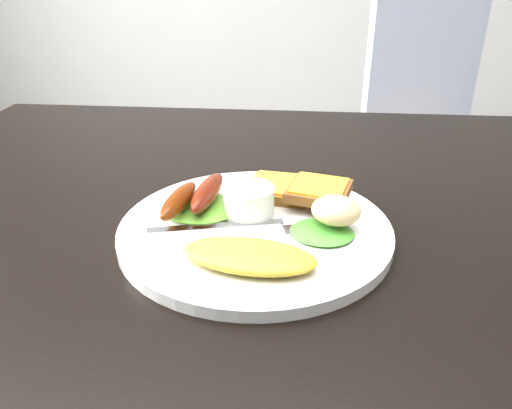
{
  "coord_description": "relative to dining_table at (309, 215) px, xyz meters",
  "views": [
    {
      "loc": [
        -0.02,
        -0.56,
        1.02
      ],
      "look_at": [
        -0.06,
        -0.08,
        0.78
      ],
      "focal_mm": 35.0,
      "sensor_mm": 36.0,
      "label": 1
    }
  ],
  "objects": [
    {
      "name": "plate",
      "position": [
        -0.06,
        -0.09,
        0.03
      ],
      "size": [
        0.29,
        0.29,
        0.01
      ],
      "primitive_type": "cylinder",
      "color": "white",
      "rests_on": "dining_table"
    },
    {
      "name": "sausage_a",
      "position": [
        -0.14,
        -0.08,
        0.05
      ],
      "size": [
        0.04,
        0.09,
        0.02
      ],
      "primitive_type": "ellipsoid",
      "rotation": [
        0.0,
        0.0,
        -0.16
      ],
      "color": "#70350B",
      "rests_on": "lettuce_left"
    },
    {
      "name": "lettuce_right",
      "position": [
        0.01,
        -0.1,
        0.04
      ],
      "size": [
        0.08,
        0.07,
        0.01
      ],
      "primitive_type": "ellipsoid",
      "rotation": [
        0.0,
        0.0,
        -0.16
      ],
      "color": "#429235",
      "rests_on": "plate"
    },
    {
      "name": "omelette",
      "position": [
        -0.06,
        -0.17,
        0.04
      ],
      "size": [
        0.14,
        0.08,
        0.02
      ],
      "primitive_type": "ellipsoid",
      "rotation": [
        0.0,
        0.0,
        -0.13
      ],
      "color": "gold",
      "rests_on": "plate"
    },
    {
      "name": "toast_a",
      "position": [
        -0.04,
        -0.01,
        0.04
      ],
      "size": [
        0.08,
        0.08,
        0.01
      ],
      "primitive_type": "cube",
      "rotation": [
        0.0,
        0.0,
        -0.14
      ],
      "color": "brown",
      "rests_on": "plate"
    },
    {
      "name": "fork",
      "position": [
        -0.1,
        -0.1,
        0.03
      ],
      "size": [
        0.14,
        0.05,
        0.0
      ],
      "primitive_type": "cube",
      "rotation": [
        0.0,
        0.0,
        0.24
      ],
      "color": "#ADAFB7",
      "rests_on": "plate"
    },
    {
      "name": "sausage_b",
      "position": [
        -0.12,
        -0.05,
        0.05
      ],
      "size": [
        0.04,
        0.1,
        0.02
      ],
      "primitive_type": "ellipsoid",
      "rotation": [
        0.0,
        0.0,
        -0.13
      ],
      "color": "#653014",
      "rests_on": "lettuce_left"
    },
    {
      "name": "lettuce_left",
      "position": [
        -0.12,
        -0.06,
        0.04
      ],
      "size": [
        0.09,
        0.09,
        0.01
      ],
      "primitive_type": "ellipsoid",
      "rotation": [
        0.0,
        0.0,
        0.06
      ],
      "color": "#519820",
      "rests_on": "plate"
    },
    {
      "name": "ramekin",
      "position": [
        -0.07,
        -0.07,
        0.05
      ],
      "size": [
        0.07,
        0.07,
        0.03
      ],
      "primitive_type": "cylinder",
      "rotation": [
        0.0,
        0.0,
        0.28
      ],
      "color": "white",
      "rests_on": "plate"
    },
    {
      "name": "person",
      "position": [
        -0.24,
        0.78,
        -0.05
      ],
      "size": [
        0.56,
        0.44,
        1.36
      ],
      "primitive_type": "imported",
      "rotation": [
        0.0,
        0.0,
        3.39
      ],
      "color": "#235080",
      "rests_on": "ground"
    },
    {
      "name": "potato_salad",
      "position": [
        0.03,
        -0.09,
        0.06
      ],
      "size": [
        0.07,
        0.06,
        0.03
      ],
      "primitive_type": "ellipsoid",
      "rotation": [
        0.0,
        0.0,
        -0.38
      ],
      "color": "beige",
      "rests_on": "lettuce_right"
    },
    {
      "name": "dining_table",
      "position": [
        0.0,
        0.0,
        0.0
      ],
      "size": [
        1.2,
        0.8,
        0.04
      ],
      "primitive_type": "cube",
      "color": "black",
      "rests_on": "ground"
    },
    {
      "name": "toast_b",
      "position": [
        0.01,
        -0.04,
        0.05
      ],
      "size": [
        0.08,
        0.08,
        0.01
      ],
      "primitive_type": "cube",
      "rotation": [
        0.0,
        0.0,
        -0.26
      ],
      "color": "#965B37",
      "rests_on": "toast_a"
    },
    {
      "name": "dining_chair",
      "position": [
        0.37,
        0.92,
        -0.28
      ],
      "size": [
        0.5,
        0.5,
        0.05
      ],
      "primitive_type": "cube",
      "rotation": [
        0.0,
        0.0,
        0.36
      ],
      "color": "tan",
      "rests_on": "ground"
    }
  ]
}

